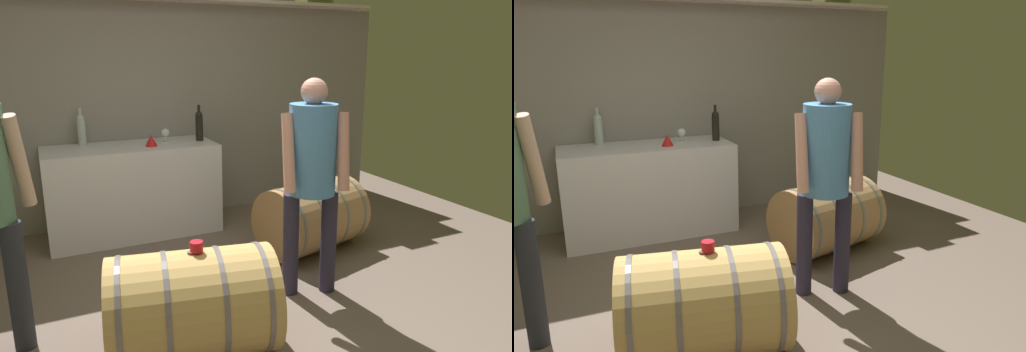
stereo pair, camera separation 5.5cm
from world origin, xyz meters
The scene contains 11 objects.
ground_plane centered at (0.00, 0.59, -0.01)m, with size 6.64×7.94×0.02m, color #6F5D52.
back_wall_panel centered at (0.00, 2.37, 1.08)m, with size 5.44×0.10×2.16m, color gray.
work_cabinet centered at (-0.20, 1.98, 0.43)m, with size 1.55×0.66×0.85m, color white.
wine_bottle_clear centered at (-0.59, 2.21, 1.00)m, with size 0.08×0.08×0.35m.
wine_bottle_dark centered at (0.47, 1.96, 1.00)m, with size 0.07×0.07×0.35m.
wine_glass centered at (0.14, 2.02, 0.94)m, with size 0.08×0.08×0.13m.
red_funnel centered at (-0.03, 1.87, 0.90)m, with size 0.11×0.11×0.11m, color red.
wine_barrel_near centered at (-0.28, -0.08, 0.31)m, with size 1.01×0.77×0.63m.
wine_barrel_far centered at (1.12, 0.91, 0.31)m, with size 0.99×0.79×0.62m.
tasting_cup centered at (-0.24, -0.08, 0.65)m, with size 0.07×0.07×0.06m, color red.
visitor_tasting centered at (0.70, 0.26, 0.93)m, with size 0.48×0.39×1.52m.
Camera 1 is at (-0.96, -2.35, 1.66)m, focal length 32.79 mm.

